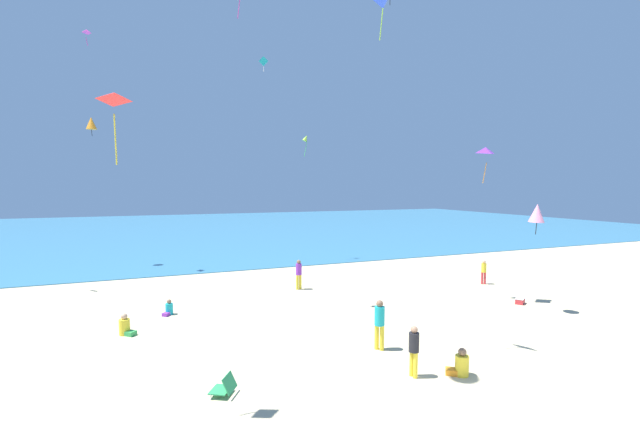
{
  "coord_description": "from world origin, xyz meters",
  "views": [
    {
      "loc": [
        -6.82,
        -7.7,
        5.51
      ],
      "look_at": [
        0.0,
        8.85,
        3.96
      ],
      "focal_mm": 24.44,
      "sensor_mm": 36.0,
      "label": 1
    }
  ],
  "objects": [
    {
      "name": "ground_plane",
      "position": [
        0.0,
        10.0,
        0.0
      ],
      "size": [
        120.0,
        120.0,
        0.0
      ],
      "primitive_type": "plane",
      "color": "#C6B58C"
    },
    {
      "name": "ocean_water",
      "position": [
        0.0,
        50.19,
        0.03
      ],
      "size": [
        120.0,
        60.0,
        0.05
      ],
      "primitive_type": "cube",
      "color": "teal",
      "rests_on": "ground_plane"
    },
    {
      "name": "beach_chair_far_right",
      "position": [
        -4.93,
        3.48,
        0.24
      ],
      "size": [
        0.82,
        0.82,
        0.56
      ],
      "rotation": [
        0.0,
        0.0,
        2.59
      ],
      "color": "#2D9956",
      "rests_on": "ground_plane"
    },
    {
      "name": "cooler_box",
      "position": [
        9.55,
        7.27,
        0.14
      ],
      "size": [
        0.64,
        0.58,
        0.27
      ],
      "rotation": [
        0.0,
        0.0,
        3.71
      ],
      "color": "red",
      "rests_on": "ground_plane"
    },
    {
      "name": "person_0",
      "position": [
        -5.86,
        11.72,
        0.24
      ],
      "size": [
        0.55,
        0.58,
        0.66
      ],
      "rotation": [
        0.0,
        0.0,
        4.02
      ],
      "color": "#19ADB2",
      "rests_on": "ground_plane"
    },
    {
      "name": "person_2",
      "position": [
        10.95,
        11.16,
        0.79
      ],
      "size": [
        0.37,
        0.37,
        1.37
      ],
      "rotation": [
        0.0,
        0.0,
        1.07
      ],
      "color": "red",
      "rests_on": "ground_plane"
    },
    {
      "name": "person_3",
      "position": [
        -7.51,
        9.64,
        0.3
      ],
      "size": [
        0.7,
        0.69,
        0.81
      ],
      "rotation": [
        0.0,
        0.0,
        5.52
      ],
      "color": "yellow",
      "rests_on": "ground_plane"
    },
    {
      "name": "person_4",
      "position": [
        0.48,
        4.75,
        0.98
      ],
      "size": [
        0.47,
        0.47,
        1.7
      ],
      "rotation": [
        0.0,
        0.0,
        0.62
      ],
      "color": "yellow",
      "rests_on": "ground_plane"
    },
    {
      "name": "person_5",
      "position": [
        0.33,
        2.53,
        0.87
      ],
      "size": [
        0.32,
        0.32,
        1.51
      ],
      "rotation": [
        0.0,
        0.0,
        3.2
      ],
      "color": "yellow",
      "rests_on": "ground_plane"
    },
    {
      "name": "person_6",
      "position": [
        1.65,
        2.09,
        0.3
      ],
      "size": [
        0.73,
        0.67,
        0.83
      ],
      "rotation": [
        0.0,
        0.0,
        2.49
      ],
      "color": "yellow",
      "rests_on": "ground_plane"
    },
    {
      "name": "person_8",
      "position": [
        0.88,
        13.96,
        0.92
      ],
      "size": [
        0.37,
        0.37,
        1.59
      ],
      "rotation": [
        0.0,
        0.0,
        4.9
      ],
      "color": "yellow",
      "rests_on": "ground_plane"
    },
    {
      "name": "kite_lime",
      "position": [
        4.59,
        22.77,
        9.04
      ],
      "size": [
        0.55,
        0.41,
        1.64
      ],
      "rotation": [
        0.0,
        0.0,
        4.59
      ],
      "color": "#99DB33"
    },
    {
      "name": "kite_red",
      "position": [
        -7.31,
        3.32,
        7.5
      ],
      "size": [
        0.6,
        0.5,
        1.69
      ],
      "rotation": [
        0.0,
        0.0,
        3.27
      ],
      "color": "red"
    },
    {
      "name": "kite_orange",
      "position": [
        -9.73,
        25.61,
        9.75
      ],
      "size": [
        0.92,
        0.93,
        1.27
      ],
      "rotation": [
        0.0,
        0.0,
        3.62
      ],
      "color": "orange"
    },
    {
      "name": "kite_pink",
      "position": [
        8.89,
        5.97,
        4.37
      ],
      "size": [
        0.89,
        0.9,
        1.33
      ],
      "rotation": [
        0.0,
        0.0,
        3.59
      ],
      "color": "pink"
    },
    {
      "name": "kite_magenta",
      "position": [
        -9.56,
        23.2,
        14.98
      ],
      "size": [
        0.44,
        0.59,
        0.97
      ],
      "rotation": [
        0.0,
        0.0,
        1.47
      ],
      "color": "#DB3DA8"
    },
    {
      "name": "kite_purple",
      "position": [
        8.02,
        8.17,
        7.17
      ],
      "size": [
        0.82,
        0.61,
        1.69
      ],
      "rotation": [
        0.0,
        0.0,
        3.14
      ],
      "color": "purple"
    },
    {
      "name": "kite_teal",
      "position": [
        1.54,
        23.07,
        14.32
      ],
      "size": [
        0.63,
        0.32,
        1.05
      ],
      "rotation": [
        0.0,
        0.0,
        2.7
      ],
      "color": "#1EADAD"
    }
  ]
}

